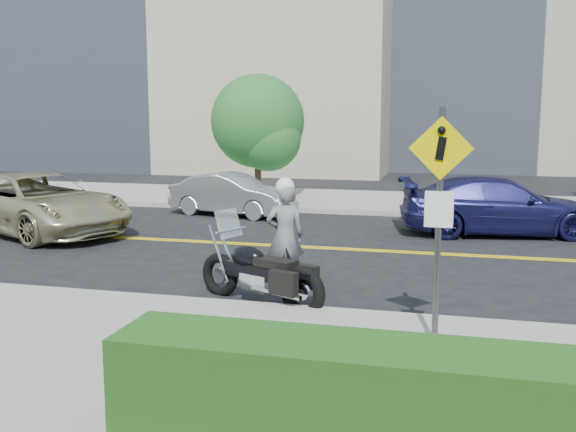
# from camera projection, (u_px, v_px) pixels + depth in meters

# --- Properties ---
(ground_plane) EXTENTS (120.00, 120.00, 0.00)m
(ground_plane) POSITION_uv_depth(u_px,v_px,m) (260.00, 245.00, 15.66)
(ground_plane) COLOR black
(ground_plane) RESTS_ON ground
(sidewalk_near) EXTENTS (60.00, 5.00, 0.15)m
(sidewalk_near) POSITION_uv_depth(u_px,v_px,m) (90.00, 354.00, 8.47)
(sidewalk_near) COLOR #9E9B91
(sidewalk_near) RESTS_ON ground_plane
(sidewalk_far) EXTENTS (60.00, 5.00, 0.15)m
(sidewalk_far) POSITION_uv_depth(u_px,v_px,m) (324.00, 200.00, 22.83)
(sidewalk_far) COLOR #9E9B91
(sidewalk_far) RESTS_ON ground_plane
(pedestrian_sign) EXTENTS (0.78, 0.08, 3.00)m
(pedestrian_sign) POSITION_uv_depth(u_px,v_px,m) (439.00, 204.00, 8.29)
(pedestrian_sign) COLOR #4C4C51
(pedestrian_sign) RESTS_ON sidewalk_near
(motorcyclist) EXTENTS (0.78, 0.65, 1.95)m
(motorcyclist) POSITION_uv_depth(u_px,v_px,m) (285.00, 233.00, 11.86)
(motorcyclist) COLOR silver
(motorcyclist) RESTS_ON ground
(motorcycle) EXTENTS (2.53, 1.65, 1.48)m
(motorcycle) POSITION_uv_depth(u_px,v_px,m) (260.00, 259.00, 10.81)
(motorcycle) COLOR black
(motorcycle) RESTS_ON ground
(suv) EXTENTS (6.07, 4.56, 1.53)m
(suv) POSITION_uv_depth(u_px,v_px,m) (37.00, 203.00, 17.03)
(suv) COLOR #BBB289
(suv) RESTS_ON ground
(parked_car_silver) EXTENTS (3.97, 2.11, 1.24)m
(parked_car_silver) POSITION_uv_depth(u_px,v_px,m) (232.00, 195.00, 19.96)
(parked_car_silver) COLOR #96989D
(parked_car_silver) RESTS_ON ground
(parked_car_blue) EXTENTS (5.22, 2.86, 1.43)m
(parked_car_blue) POSITION_uv_depth(u_px,v_px,m) (499.00, 206.00, 16.90)
(parked_car_blue) COLOR navy
(parked_car_blue) RESTS_ON ground
(tree_far_a) EXTENTS (3.15, 3.15, 4.31)m
(tree_far_a) POSITION_uv_depth(u_px,v_px,m) (258.00, 121.00, 22.62)
(tree_far_a) COLOR #382619
(tree_far_a) RESTS_ON ground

